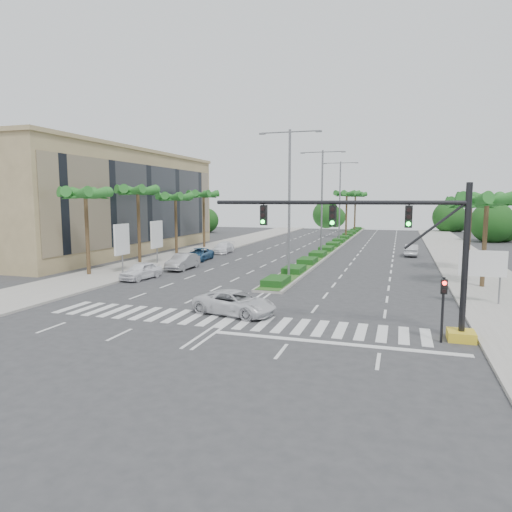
{
  "coord_description": "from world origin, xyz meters",
  "views": [
    {
      "loc": [
        8.64,
        -22.24,
        6.42
      ],
      "look_at": [
        0.25,
        4.25,
        3.0
      ],
      "focal_mm": 32.0,
      "sensor_mm": 36.0,
      "label": 1
    }
  ],
  "objects_px": {
    "car_parked_c": "(199,254)",
    "car_parked_d": "(223,248)",
    "car_parked_a": "(141,271)",
    "car_parked_b": "(183,262)",
    "car_right": "(411,250)",
    "car_crossing": "(235,303)"
  },
  "relations": [
    {
      "from": "car_parked_a",
      "to": "car_crossing",
      "type": "relative_size",
      "value": 0.85
    },
    {
      "from": "car_parked_c",
      "to": "car_right",
      "type": "bearing_deg",
      "value": 22.3
    },
    {
      "from": "car_parked_c",
      "to": "car_parked_d",
      "type": "bearing_deg",
      "value": 85.77
    },
    {
      "from": "car_parked_a",
      "to": "car_parked_d",
      "type": "height_order",
      "value": "car_parked_a"
    },
    {
      "from": "car_parked_c",
      "to": "car_parked_d",
      "type": "distance_m",
      "value": 7.11
    },
    {
      "from": "car_parked_b",
      "to": "car_crossing",
      "type": "bearing_deg",
      "value": -53.84
    },
    {
      "from": "car_parked_b",
      "to": "car_right",
      "type": "distance_m",
      "value": 26.73
    },
    {
      "from": "car_parked_c",
      "to": "car_parked_d",
      "type": "relative_size",
      "value": 1.03
    },
    {
      "from": "car_crossing",
      "to": "car_parked_b",
      "type": "bearing_deg",
      "value": 49.24
    },
    {
      "from": "car_parked_a",
      "to": "car_parked_d",
      "type": "distance_m",
      "value": 19.19
    },
    {
      "from": "car_parked_a",
      "to": "car_right",
      "type": "relative_size",
      "value": 1.0
    },
    {
      "from": "car_parked_c",
      "to": "car_parked_d",
      "type": "height_order",
      "value": "car_parked_d"
    },
    {
      "from": "car_parked_b",
      "to": "car_crossing",
      "type": "distance_m",
      "value": 17.7
    },
    {
      "from": "car_parked_b",
      "to": "car_parked_d",
      "type": "relative_size",
      "value": 0.99
    },
    {
      "from": "car_parked_d",
      "to": "car_right",
      "type": "height_order",
      "value": "car_right"
    },
    {
      "from": "car_parked_b",
      "to": "car_parked_d",
      "type": "height_order",
      "value": "car_parked_b"
    },
    {
      "from": "car_parked_c",
      "to": "car_right",
      "type": "distance_m",
      "value": 24.35
    },
    {
      "from": "car_parked_a",
      "to": "car_parked_b",
      "type": "relative_size",
      "value": 0.91
    },
    {
      "from": "car_parked_d",
      "to": "car_parked_c",
      "type": "bearing_deg",
      "value": -93.39
    },
    {
      "from": "car_parked_d",
      "to": "car_crossing",
      "type": "bearing_deg",
      "value": -70.46
    },
    {
      "from": "car_parked_b",
      "to": "car_parked_d",
      "type": "xyz_separation_m",
      "value": [
        -1.29,
        13.39,
        -0.08
      ]
    },
    {
      "from": "car_parked_a",
      "to": "car_right",
      "type": "distance_m",
      "value": 31.34
    }
  ]
}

